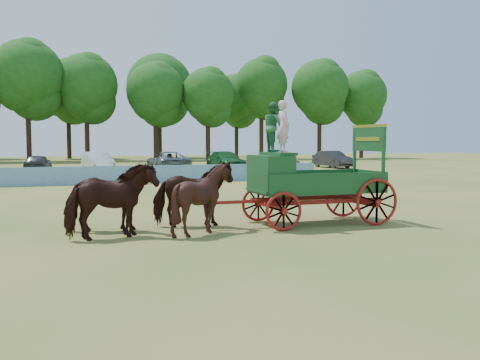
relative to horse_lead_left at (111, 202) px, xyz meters
name	(u,v)px	position (x,y,z in m)	size (l,w,h in m)	color
ground	(225,234)	(2.93, -0.26, -0.96)	(160.00, 160.00, 0.00)	olive
horse_lead_left	(111,202)	(0.00, 0.00, 0.00)	(1.03, 2.27, 1.91)	black
horse_lead_right	(107,197)	(0.00, 1.10, 0.00)	(1.03, 2.27, 1.91)	black
horse_wheel_left	(203,198)	(2.40, 0.00, 0.00)	(1.55, 1.74, 1.92)	black
horse_wheel_right	(192,194)	(2.40, 1.10, 0.00)	(1.03, 2.27, 1.91)	black
farm_dray	(294,171)	(5.37, 0.57, 0.64)	(5.99, 2.00, 3.64)	#A2101B
sponsor_banner	(113,175)	(1.93, 17.74, -0.43)	(26.00, 0.08, 1.05)	#1B5C97
parked_cars	(79,163)	(0.66, 29.96, -0.18)	(48.51, 7.43, 1.62)	silver
treeline	(33,82)	(-3.28, 59.02, 8.92)	(90.45, 23.90, 15.39)	#382314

